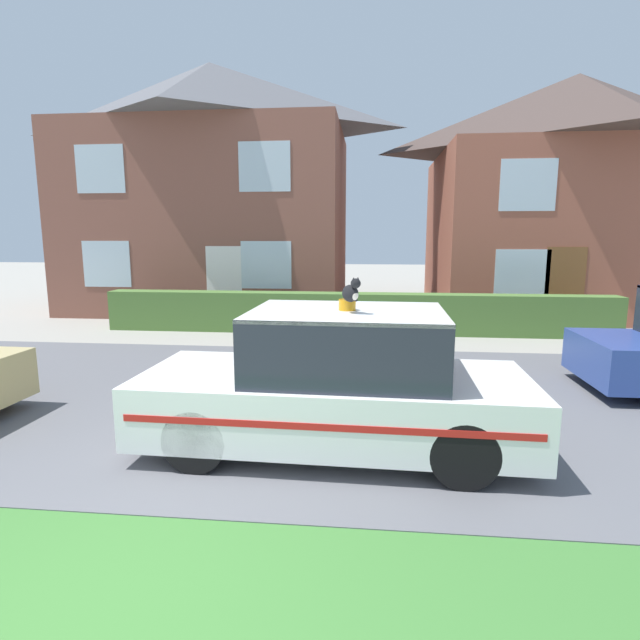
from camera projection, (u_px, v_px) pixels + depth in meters
road_strip at (252, 396)px, 7.48m from camera, size 28.00×6.56×0.01m
garden_hedge at (354, 313)px, 12.32m from camera, size 12.47×0.58×0.99m
police_car at (337, 384)px, 5.55m from camera, size 4.31×1.84×1.69m
cat at (351, 292)px, 5.13m from camera, size 0.24×0.30×0.26m
house_left at (213, 187)px, 16.28m from camera, size 8.80×5.87×7.76m
house_right at (570, 194)px, 15.63m from camera, size 8.54×6.80×7.23m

